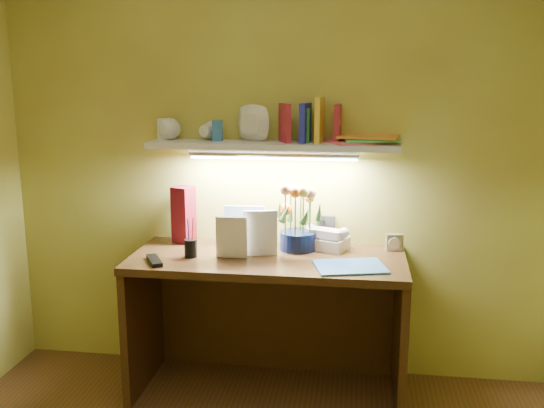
# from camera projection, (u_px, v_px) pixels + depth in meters

# --- Properties ---
(desk) EXTENTS (1.40, 0.60, 0.75)m
(desk) POSITION_uv_depth(u_px,v_px,m) (268.00, 325.00, 3.17)
(desk) COLOR #381A0F
(desk) RESTS_ON ground
(flower_bouquet) EXTENTS (0.27, 0.27, 0.34)m
(flower_bouquet) POSITION_uv_depth(u_px,v_px,m) (298.00, 218.00, 3.18)
(flower_bouquet) COLOR #0A143C
(flower_bouquet) RESTS_ON desk
(telephone) EXTENTS (0.26, 0.23, 0.13)m
(telephone) POSITION_uv_depth(u_px,v_px,m) (326.00, 237.00, 3.21)
(telephone) COLOR silver
(telephone) RESTS_ON desk
(desk_clock) EXTENTS (0.09, 0.06, 0.09)m
(desk_clock) POSITION_uv_depth(u_px,v_px,m) (394.00, 242.00, 3.19)
(desk_clock) COLOR #BABBBF
(desk_clock) RESTS_ON desk
(whisky_bottle) EXTENTS (0.07, 0.07, 0.24)m
(whisky_bottle) POSITION_uv_depth(u_px,v_px,m) (186.00, 220.00, 3.35)
(whisky_bottle) COLOR #BC3C09
(whisky_bottle) RESTS_ON desk
(whisky_box) EXTENTS (0.13, 0.13, 0.31)m
(whisky_box) POSITION_uv_depth(u_px,v_px,m) (184.00, 215.00, 3.33)
(whisky_box) COLOR #5E0D1A
(whisky_box) RESTS_ON desk
(pen_cup) EXTENTS (0.07, 0.07, 0.16)m
(pen_cup) POSITION_uv_depth(u_px,v_px,m) (191.00, 242.00, 3.07)
(pen_cup) COLOR black
(pen_cup) RESTS_ON desk
(art_card) EXTENTS (0.22, 0.06, 0.22)m
(art_card) POSITION_uv_depth(u_px,v_px,m) (245.00, 226.00, 3.26)
(art_card) COLOR white
(art_card) RESTS_ON desk
(tv_remote) EXTENTS (0.13, 0.18, 0.02)m
(tv_remote) POSITION_uv_depth(u_px,v_px,m) (154.00, 261.00, 2.99)
(tv_remote) COLOR black
(tv_remote) RESTS_ON desk
(blue_folder) EXTENTS (0.38, 0.32, 0.01)m
(blue_folder) POSITION_uv_depth(u_px,v_px,m) (350.00, 267.00, 2.91)
(blue_folder) COLOR #316EBB
(blue_folder) RESTS_ON desk
(desk_book_a) EXTENTS (0.16, 0.03, 0.21)m
(desk_book_a) POSITION_uv_depth(u_px,v_px,m) (216.00, 237.00, 3.05)
(desk_book_a) COLOR beige
(desk_book_a) RESTS_ON desk
(desk_book_b) EXTENTS (0.17, 0.05, 0.24)m
(desk_book_b) POSITION_uv_depth(u_px,v_px,m) (243.00, 233.00, 3.07)
(desk_book_b) COLOR silver
(desk_book_b) RESTS_ON desk
(wall_shelf) EXTENTS (1.31, 0.35, 0.26)m
(wall_shelf) POSITION_uv_depth(u_px,v_px,m) (276.00, 138.00, 3.15)
(wall_shelf) COLOR silver
(wall_shelf) RESTS_ON ground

